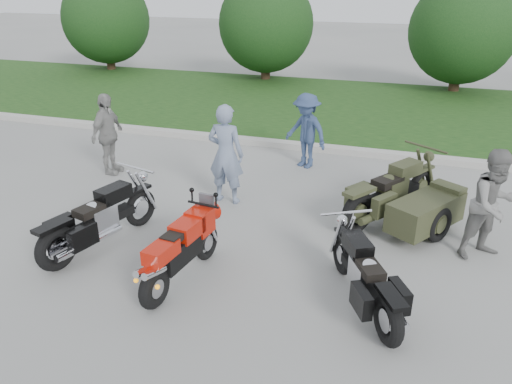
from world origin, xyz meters
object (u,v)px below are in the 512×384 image
(sportbike_red, at_px, (180,250))
(person_stripe, at_px, (226,154))
(cruiser_sidecar, at_px, (410,204))
(person_back, at_px, (108,134))
(cruiser_right, at_px, (367,280))
(cruiser_left, at_px, (96,222))
(person_denim, at_px, (306,131))
(person_grey, at_px, (493,205))

(sportbike_red, bearing_deg, person_stripe, 105.21)
(cruiser_sidecar, xyz_separation_m, person_stripe, (-3.33, 0.11, 0.49))
(person_back, bearing_deg, cruiser_right, -118.00)
(sportbike_red, relative_size, person_stripe, 1.00)
(cruiser_right, bearing_deg, person_stripe, 109.71)
(cruiser_left, height_order, cruiser_right, cruiser_left)
(cruiser_sidecar, bearing_deg, cruiser_right, -67.01)
(sportbike_red, height_order, person_stripe, person_stripe)
(person_denim, relative_size, person_back, 0.95)
(person_grey, distance_m, person_denim, 4.56)
(cruiser_left, height_order, person_denim, person_denim)
(cruiser_left, bearing_deg, person_grey, 31.19)
(cruiser_left, height_order, cruiser_sidecar, cruiser_sidecar)
(person_denim, bearing_deg, person_stripe, -87.05)
(person_stripe, bearing_deg, person_back, -9.75)
(cruiser_left, height_order, person_back, person_back)
(person_grey, bearing_deg, cruiser_sidecar, 119.21)
(person_grey, xyz_separation_m, person_denim, (-3.49, 2.93, -0.03))
(cruiser_right, relative_size, cruiser_sidecar, 0.84)
(sportbike_red, xyz_separation_m, cruiser_left, (-1.66, 0.47, -0.06))
(sportbike_red, height_order, person_grey, person_grey)
(person_stripe, distance_m, person_back, 2.98)
(cruiser_left, height_order, person_stripe, person_stripe)
(person_stripe, bearing_deg, person_denim, -112.04)
(cruiser_sidecar, bearing_deg, sportbike_red, -105.20)
(person_denim, bearing_deg, person_back, -130.04)
(cruiser_left, distance_m, person_stripe, 2.67)
(cruiser_right, relative_size, person_back, 1.12)
(cruiser_left, xyz_separation_m, person_grey, (5.81, 1.63, 0.40))
(cruiser_sidecar, bearing_deg, person_stripe, -148.75)
(sportbike_red, height_order, person_back, person_back)
(sportbike_red, distance_m, cruiser_right, 2.54)
(cruiser_sidecar, xyz_separation_m, person_grey, (1.17, -0.55, 0.41))
(person_stripe, bearing_deg, cruiser_sidecar, -179.89)
(person_stripe, height_order, person_grey, person_stripe)
(person_grey, bearing_deg, cruiser_left, 159.86)
(cruiser_left, relative_size, person_denim, 1.39)
(sportbike_red, xyz_separation_m, person_back, (-3.28, 3.36, 0.35))
(cruiser_right, xyz_separation_m, person_denim, (-1.88, 4.84, 0.41))
(cruiser_right, xyz_separation_m, person_back, (-5.81, 3.17, 0.45))
(person_grey, bearing_deg, cruiser_right, -165.98)
(cruiser_sidecar, bearing_deg, person_back, -153.40)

